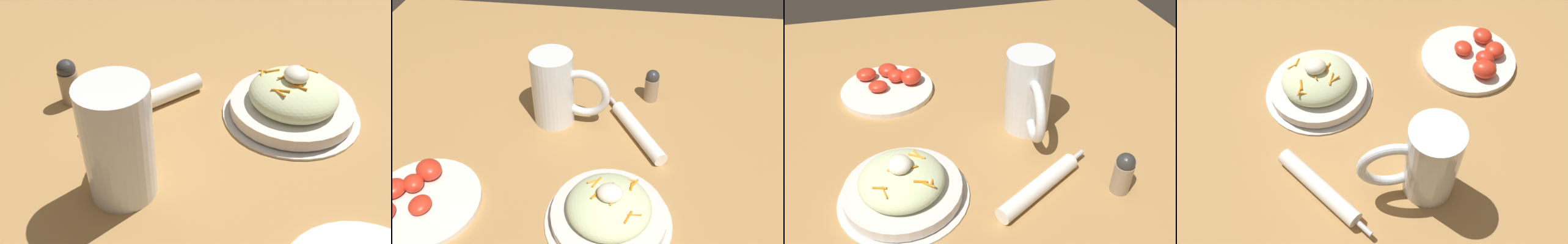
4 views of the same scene
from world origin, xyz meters
TOP-DOWN VIEW (x-y plane):
  - ground_plane at (0.00, 0.00)m, footprint 1.43×1.43m
  - salad_plate at (0.07, -0.13)m, footprint 0.23×0.23m
  - beer_mug at (-0.07, 0.13)m, footprint 0.17×0.09m
  - napkin_roll at (0.11, 0.10)m, footprint 0.14×0.20m
  - tomato_plate at (-0.28, -0.14)m, footprint 0.21×0.21m
  - salt_shaker at (0.14, 0.24)m, footprint 0.03×0.03m

SIDE VIEW (x-z plane):
  - ground_plane at x=0.00m, z-range 0.00..0.00m
  - tomato_plate at x=-0.28m, z-range -0.01..0.04m
  - napkin_roll at x=0.11m, z-range 0.00..0.03m
  - salad_plate at x=0.07m, z-range -0.02..0.07m
  - salt_shaker at x=0.14m, z-range 0.00..0.08m
  - beer_mug at x=-0.07m, z-range -0.01..0.16m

